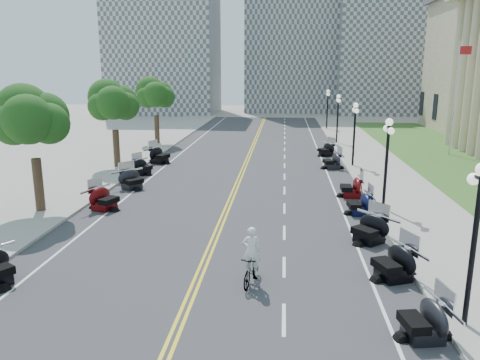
{
  "coord_description": "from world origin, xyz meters",
  "views": [
    {
      "loc": [
        3.06,
        -21.25,
        7.61
      ],
      "look_at": [
        0.86,
        2.28,
        2.0
      ],
      "focal_mm": 35.0,
      "sensor_mm": 36.0,
      "label": 1
    }
  ],
  "objects_px": {
    "bicycle": "(251,269)",
    "cyclist_rider": "(252,230)",
    "motorcycle_n_3": "(424,318)",
    "flagpole": "(454,100)"
  },
  "relations": [
    {
      "from": "bicycle",
      "to": "cyclist_rider",
      "type": "relative_size",
      "value": 1.03
    },
    {
      "from": "motorcycle_n_3",
      "to": "bicycle",
      "type": "bearing_deg",
      "value": -131.58
    },
    {
      "from": "flagpole",
      "to": "bicycle",
      "type": "distance_m",
      "value": 32.2
    },
    {
      "from": "cyclist_rider",
      "to": "flagpole",
      "type": "bearing_deg",
      "value": -120.09
    },
    {
      "from": "motorcycle_n_3",
      "to": "cyclist_rider",
      "type": "xyz_separation_m",
      "value": [
        -5.19,
        3.09,
        1.39
      ]
    },
    {
      "from": "motorcycle_n_3",
      "to": "cyclist_rider",
      "type": "distance_m",
      "value": 6.2
    },
    {
      "from": "cyclist_rider",
      "to": "motorcycle_n_3",
      "type": "bearing_deg",
      "value": 149.22
    },
    {
      "from": "motorcycle_n_3",
      "to": "flagpole",
      "type": "bearing_deg",
      "value": 149.81
    },
    {
      "from": "bicycle",
      "to": "cyclist_rider",
      "type": "height_order",
      "value": "cyclist_rider"
    },
    {
      "from": "flagpole",
      "to": "bicycle",
      "type": "height_order",
      "value": "flagpole"
    }
  ]
}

